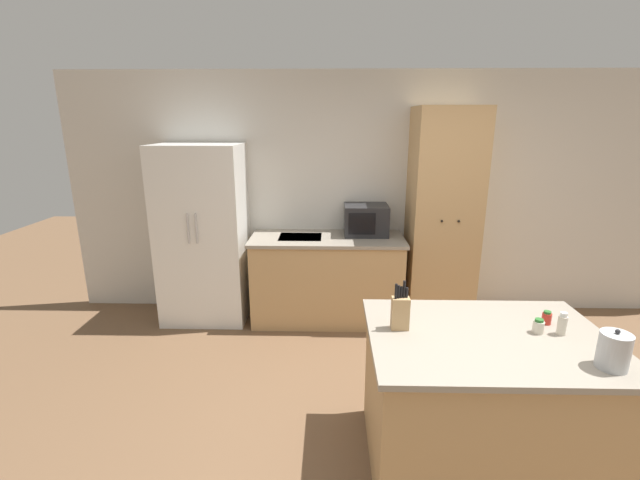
% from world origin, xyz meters
% --- Properties ---
extents(ground_plane, '(14.00, 14.00, 0.00)m').
position_xyz_m(ground_plane, '(0.00, 0.00, 0.00)').
color(ground_plane, brown).
extents(wall_back, '(7.20, 0.06, 2.60)m').
position_xyz_m(wall_back, '(0.00, 2.33, 1.30)').
color(wall_back, beige).
rests_on(wall_back, ground_plane).
extents(refrigerator, '(0.87, 0.65, 1.87)m').
position_xyz_m(refrigerator, '(-2.08, 1.99, 0.93)').
color(refrigerator, white).
rests_on(refrigerator, ground_plane).
extents(back_counter, '(1.60, 0.69, 0.92)m').
position_xyz_m(back_counter, '(-0.77, 1.97, 0.46)').
color(back_counter, tan).
rests_on(back_counter, ground_plane).
extents(pantry_cabinet, '(0.67, 0.60, 2.23)m').
position_xyz_m(pantry_cabinet, '(0.42, 2.01, 1.11)').
color(pantry_cabinet, tan).
rests_on(pantry_cabinet, ground_plane).
extents(kitchen_island, '(1.39, 1.01, 0.89)m').
position_xyz_m(kitchen_island, '(0.19, -0.06, 0.45)').
color(kitchen_island, tan).
rests_on(kitchen_island, ground_plane).
extents(microwave, '(0.46, 0.38, 0.32)m').
position_xyz_m(microwave, '(-0.36, 2.09, 1.08)').
color(microwave, '#232326').
rests_on(microwave, back_counter).
extents(knife_block, '(0.10, 0.07, 0.30)m').
position_xyz_m(knife_block, '(-0.32, 0.01, 1.00)').
color(knife_block, tan).
rests_on(knife_block, kitchen_island).
extents(spice_bottle_tall_dark, '(0.06, 0.06, 0.08)m').
position_xyz_m(spice_bottle_tall_dark, '(0.59, 0.10, 0.93)').
color(spice_bottle_tall_dark, '#B2281E').
rests_on(spice_bottle_tall_dark, kitchen_island).
extents(spice_bottle_short_red, '(0.05, 0.05, 0.14)m').
position_xyz_m(spice_bottle_short_red, '(0.61, -0.04, 0.95)').
color(spice_bottle_short_red, beige).
rests_on(spice_bottle_short_red, kitchen_island).
extents(spice_bottle_amber_oil, '(0.06, 0.06, 0.09)m').
position_xyz_m(spice_bottle_amber_oil, '(0.49, -0.02, 0.93)').
color(spice_bottle_amber_oil, beige).
rests_on(spice_bottle_amber_oil, kitchen_island).
extents(kettle, '(0.15, 0.15, 0.21)m').
position_xyz_m(kettle, '(0.68, -0.38, 0.98)').
color(kettle, '#B2B5B7').
rests_on(kettle, kitchen_island).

